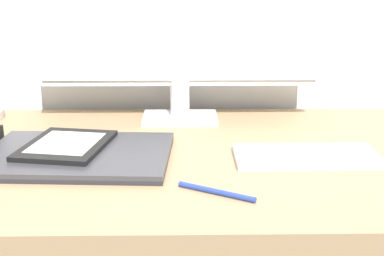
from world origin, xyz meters
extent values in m
cube|color=silver|center=(-0.02, 0.42, 0.75)|extent=(0.17, 0.11, 0.01)
cylinder|color=silver|center=(-0.02, 0.42, 0.80)|extent=(0.04, 0.04, 0.08)
cube|color=silver|center=(0.21, 0.15, 0.75)|extent=(0.26, 0.12, 0.01)
cube|color=#B7B7BC|center=(0.21, 0.15, 0.76)|extent=(0.24, 0.10, 0.00)
cube|color=#232328|center=(-0.21, 0.16, 0.75)|extent=(0.35, 0.26, 0.01)
cube|color=#333338|center=(-0.21, 0.16, 0.75)|extent=(0.35, 0.26, 0.01)
cube|color=black|center=(-0.23, 0.18, 0.76)|extent=(0.17, 0.21, 0.01)
cube|color=beige|center=(-0.23, 0.18, 0.77)|extent=(0.13, 0.15, 0.00)
cylinder|color=navy|center=(0.04, -0.01, 0.75)|extent=(0.12, 0.07, 0.01)
camera|label=1|loc=(-0.01, -0.77, 1.08)|focal=50.00mm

